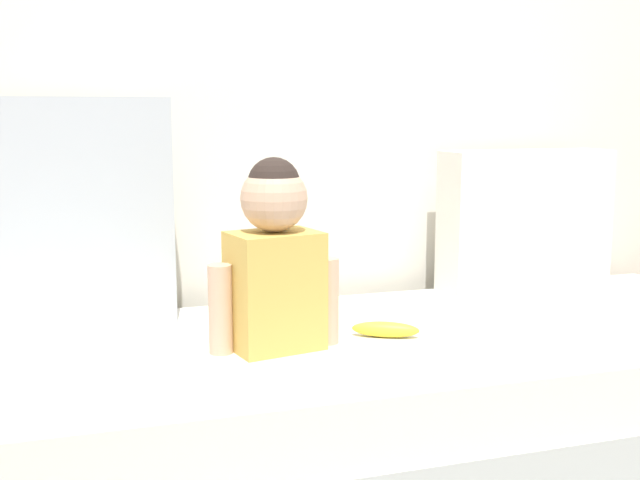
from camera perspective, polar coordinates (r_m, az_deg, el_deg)
The scene contains 7 objects.
ground_plane at distance 2.14m, azimuth 3.29°, elevation -16.82°, with size 12.00×12.00×0.00m, color #93704C.
back_wall at distance 2.48m, azimuth -1.40°, elevation 16.67°, with size 5.61×0.10×2.52m, color silver.
couch at distance 2.06m, azimuth 3.34°, elevation -12.11°, with size 2.41×0.88×0.38m.
throw_pillow_left at distance 2.14m, azimuth -16.82°, elevation 1.92°, with size 0.45×0.16×0.60m, color #B2BCC6.
throw_pillow_right at distance 2.55m, azimuth 14.66°, elevation 1.38°, with size 0.54×0.16×0.44m, color silver.
toddler at distance 1.84m, azimuth -3.33°, elevation -1.25°, with size 0.32×0.19×0.46m.
banana at distance 1.98m, azimuth 4.79°, elevation -6.50°, with size 0.17×0.04×0.04m, color yellow.
Camera 1 is at (-0.70, -1.79, 0.94)m, focal length 43.97 mm.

